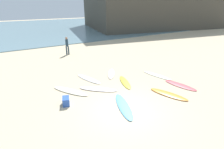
{
  "coord_description": "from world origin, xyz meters",
  "views": [
    {
      "loc": [
        -4.36,
        -6.01,
        5.0
      ],
      "look_at": [
        1.45,
        3.7,
        0.3
      ],
      "focal_mm": 27.42,
      "sensor_mm": 36.0,
      "label": 1
    }
  ],
  "objects_px": {
    "surfboard_3": "(125,82)",
    "surfboard_6": "(157,75)",
    "surfboard_1": "(123,106)",
    "surfboard_8": "(111,74)",
    "surfboard_0": "(98,89)",
    "surfboard_2": "(70,91)",
    "surfboard_4": "(180,85)",
    "surfboard_5": "(169,94)",
    "beachgoer_near": "(67,45)",
    "surfboard_7": "(89,79)",
    "beach_cooler": "(66,101)"
  },
  "relations": [
    {
      "from": "surfboard_0",
      "to": "surfboard_3",
      "type": "bearing_deg",
      "value": 130.75
    },
    {
      "from": "surfboard_2",
      "to": "beach_cooler",
      "type": "bearing_deg",
      "value": 30.92
    },
    {
      "from": "surfboard_5",
      "to": "surfboard_6",
      "type": "xyz_separation_m",
      "value": [
        1.52,
        2.5,
        -0.01
      ]
    },
    {
      "from": "surfboard_8",
      "to": "beach_cooler",
      "type": "height_order",
      "value": "beach_cooler"
    },
    {
      "from": "surfboard_6",
      "to": "surfboard_8",
      "type": "height_order",
      "value": "surfboard_8"
    },
    {
      "from": "surfboard_2",
      "to": "surfboard_6",
      "type": "relative_size",
      "value": 1.07
    },
    {
      "from": "surfboard_4",
      "to": "surfboard_8",
      "type": "height_order",
      "value": "surfboard_8"
    },
    {
      "from": "surfboard_3",
      "to": "surfboard_6",
      "type": "bearing_deg",
      "value": -165.66
    },
    {
      "from": "surfboard_1",
      "to": "surfboard_4",
      "type": "height_order",
      "value": "surfboard_1"
    },
    {
      "from": "surfboard_3",
      "to": "surfboard_2",
      "type": "bearing_deg",
      "value": 8.85
    },
    {
      "from": "surfboard_2",
      "to": "surfboard_4",
      "type": "height_order",
      "value": "surfboard_2"
    },
    {
      "from": "surfboard_2",
      "to": "surfboard_3",
      "type": "bearing_deg",
      "value": 137.16
    },
    {
      "from": "surfboard_6",
      "to": "beachgoer_near",
      "type": "xyz_separation_m",
      "value": [
        -3.95,
        9.1,
        1.01
      ]
    },
    {
      "from": "surfboard_0",
      "to": "surfboard_3",
      "type": "xyz_separation_m",
      "value": [
        2.03,
        -0.02,
        -0.0
      ]
    },
    {
      "from": "surfboard_2",
      "to": "surfboard_0",
      "type": "bearing_deg",
      "value": 125.62
    },
    {
      "from": "surfboard_3",
      "to": "beach_cooler",
      "type": "distance_m",
      "value": 4.32
    },
    {
      "from": "surfboard_2",
      "to": "surfboard_3",
      "type": "xyz_separation_m",
      "value": [
        3.62,
        -0.65,
        0.0
      ]
    },
    {
      "from": "beachgoer_near",
      "to": "beach_cooler",
      "type": "relative_size",
      "value": 3.32
    },
    {
      "from": "beachgoer_near",
      "to": "surfboard_6",
      "type": "bearing_deg",
      "value": -55.35
    },
    {
      "from": "surfboard_0",
      "to": "beach_cooler",
      "type": "distance_m",
      "value": 2.34
    },
    {
      "from": "surfboard_4",
      "to": "surfboard_7",
      "type": "bearing_deg",
      "value": 127.87
    },
    {
      "from": "surfboard_2",
      "to": "surfboard_5",
      "type": "xyz_separation_m",
      "value": [
        4.87,
        -3.38,
        0.0
      ]
    },
    {
      "from": "beach_cooler",
      "to": "surfboard_5",
      "type": "bearing_deg",
      "value": -20.72
    },
    {
      "from": "surfboard_5",
      "to": "surfboard_6",
      "type": "distance_m",
      "value": 2.92
    },
    {
      "from": "surfboard_4",
      "to": "beachgoer_near",
      "type": "distance_m",
      "value": 11.89
    },
    {
      "from": "surfboard_5",
      "to": "beach_cooler",
      "type": "bearing_deg",
      "value": -39.58
    },
    {
      "from": "surfboard_0",
      "to": "surfboard_3",
      "type": "relative_size",
      "value": 1.14
    },
    {
      "from": "surfboard_2",
      "to": "surfboard_4",
      "type": "xyz_separation_m",
      "value": [
        6.48,
        -2.91,
        -0.01
      ]
    },
    {
      "from": "surfboard_7",
      "to": "beachgoer_near",
      "type": "xyz_separation_m",
      "value": [
        0.72,
        7.07,
        1.01
      ]
    },
    {
      "from": "surfboard_4",
      "to": "surfboard_5",
      "type": "bearing_deg",
      "value": -175.55
    },
    {
      "from": "surfboard_2",
      "to": "surfboard_7",
      "type": "xyz_separation_m",
      "value": [
        1.71,
        1.15,
        -0.01
      ]
    },
    {
      "from": "surfboard_1",
      "to": "surfboard_3",
      "type": "relative_size",
      "value": 1.21
    },
    {
      "from": "beachgoer_near",
      "to": "surfboard_1",
      "type": "bearing_deg",
      "value": -81.67
    },
    {
      "from": "beach_cooler",
      "to": "surfboard_8",
      "type": "bearing_deg",
      "value": 30.05
    },
    {
      "from": "surfboard_2",
      "to": "beachgoer_near",
      "type": "bearing_deg",
      "value": -139.15
    },
    {
      "from": "surfboard_8",
      "to": "surfboard_1",
      "type": "bearing_deg",
      "value": 101.04
    },
    {
      "from": "surfboard_1",
      "to": "beachgoer_near",
      "type": "bearing_deg",
      "value": 105.95
    },
    {
      "from": "surfboard_2",
      "to": "surfboard_6",
      "type": "bearing_deg",
      "value": 139.51
    },
    {
      "from": "surfboard_2",
      "to": "surfboard_4",
      "type": "bearing_deg",
      "value": 123.2
    },
    {
      "from": "surfboard_2",
      "to": "surfboard_8",
      "type": "height_order",
      "value": "surfboard_8"
    },
    {
      "from": "surfboard_5",
      "to": "beachgoer_near",
      "type": "distance_m",
      "value": 11.89
    },
    {
      "from": "surfboard_3",
      "to": "surfboard_7",
      "type": "relative_size",
      "value": 0.88
    },
    {
      "from": "surfboard_6",
      "to": "surfboard_8",
      "type": "bearing_deg",
      "value": -49.2
    },
    {
      "from": "surfboard_1",
      "to": "surfboard_8",
      "type": "bearing_deg",
      "value": 86.38
    },
    {
      "from": "surfboard_0",
      "to": "surfboard_6",
      "type": "height_order",
      "value": "surfboard_0"
    },
    {
      "from": "surfboard_8",
      "to": "beach_cooler",
      "type": "distance_m",
      "value": 4.91
    },
    {
      "from": "surfboard_2",
      "to": "surfboard_5",
      "type": "relative_size",
      "value": 1.12
    },
    {
      "from": "surfboard_5",
      "to": "surfboard_7",
      "type": "distance_m",
      "value": 5.52
    },
    {
      "from": "surfboard_5",
      "to": "surfboard_7",
      "type": "height_order",
      "value": "surfboard_5"
    },
    {
      "from": "surfboard_3",
      "to": "beach_cooler",
      "type": "bearing_deg",
      "value": 27.62
    }
  ]
}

